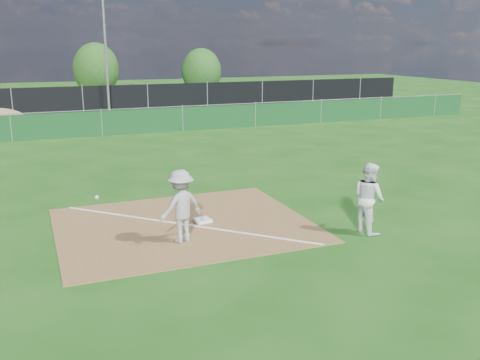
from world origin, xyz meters
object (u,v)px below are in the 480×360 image
object	(u,v)px
play_at_first	(181,206)
light_pole	(106,49)
car_right	(159,94)
car_mid	(62,97)
tree_mid	(96,69)
runner	(369,198)
tree_right	(201,71)
first_base	(202,220)

from	to	relation	value
play_at_first	light_pole	bearing A→B (deg)	85.33
light_pole	car_right	distance (m)	7.58
car_mid	tree_mid	world-z (taller)	tree_mid
play_at_first	tree_mid	world-z (taller)	tree_mid
runner	tree_mid	size ratio (longest dim) A/B	0.38
play_at_first	car_right	xyz separation A→B (m)	(6.28, 27.98, -0.13)
light_pole	car_right	size ratio (longest dim) A/B	1.66
runner	car_mid	bearing A→B (deg)	4.46
car_mid	tree_mid	size ratio (longest dim) A/B	0.94
runner	car_right	size ratio (longest dim) A/B	0.35
tree_right	runner	bearing A→B (deg)	-101.56
tree_mid	runner	bearing A→B (deg)	-87.64
tree_mid	play_at_first	bearing A→B (deg)	-94.49
light_pole	first_base	bearing A→B (deg)	-92.68
runner	first_base	bearing A→B (deg)	53.48
car_right	tree_mid	bearing A→B (deg)	49.20
light_pole	car_right	xyz separation A→B (m)	(4.42, 5.21, -3.29)
first_base	car_mid	distance (m)	27.11
play_at_first	car_mid	world-z (taller)	play_at_first
light_pole	runner	distance (m)	24.09
first_base	runner	size ratio (longest dim) A/B	0.22
runner	light_pole	bearing A→B (deg)	0.86
car_mid	tree_right	xyz separation A→B (m)	(11.73, 4.81, 1.34)
car_mid	play_at_first	bearing A→B (deg)	161.45
runner	tree_mid	xyz separation A→B (m)	(-1.48, 35.98, 1.43)
first_base	tree_right	bearing A→B (deg)	72.03
car_right	light_pole	bearing A→B (deg)	162.16
light_pole	runner	bearing A→B (deg)	-84.30
runner	play_at_first	bearing A→B (deg)	71.97
first_base	tree_mid	world-z (taller)	tree_mid
first_base	car_right	bearing A→B (deg)	78.57
first_base	play_at_first	bearing A→B (deg)	-127.56
play_at_first	runner	bearing A→B (deg)	-13.18
car_mid	tree_right	size ratio (longest dim) A/B	1.05
light_pole	car_mid	distance (m)	6.77
car_mid	runner	bearing A→B (deg)	169.65
runner	car_right	xyz separation A→B (m)	(2.05, 28.97, -0.13)
light_pole	runner	world-z (taller)	light_pole
light_pole	car_right	bearing A→B (deg)	49.68
light_pole	first_base	world-z (taller)	light_pole
runner	car_mid	distance (m)	29.54
car_mid	tree_right	bearing A→B (deg)	-87.35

